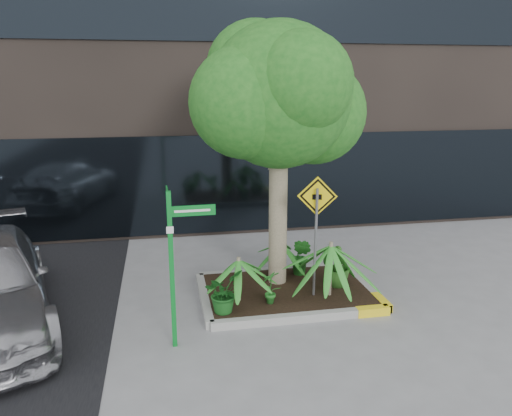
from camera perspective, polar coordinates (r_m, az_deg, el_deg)
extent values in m
plane|color=gray|center=(9.56, 2.79, -10.79)|extent=(80.00, 80.00, 0.00)
cube|color=#9E9E99|center=(10.83, 2.07, -7.25)|extent=(3.20, 0.15, 0.15)
cube|color=#9E9E99|center=(8.88, 5.32, -12.37)|extent=(3.20, 0.15, 0.15)
cube|color=#9E9E99|center=(9.60, -5.92, -10.26)|extent=(0.15, 2.20, 0.15)
cube|color=#9E9E99|center=(10.33, 12.26, -8.68)|extent=(0.15, 2.20, 0.15)
cube|color=yellow|center=(9.30, 13.20, -11.42)|extent=(0.60, 0.17, 0.15)
cube|color=black|center=(9.82, 3.53, -9.32)|extent=(3.05, 2.05, 0.06)
cylinder|color=tan|center=(9.65, 2.53, 0.04)|extent=(0.36, 0.36, 3.35)
cylinder|color=tan|center=(9.45, 3.28, 7.30)|extent=(0.63, 0.18, 1.09)
sphere|color=#1C5F1B|center=(9.36, 2.68, 12.72)|extent=(2.68, 2.68, 2.68)
sphere|color=#1C5F1B|center=(9.91, 6.67, 10.79)|extent=(2.01, 2.01, 2.01)
sphere|color=#1C5F1B|center=(9.01, -1.23, 11.96)|extent=(2.01, 2.01, 2.01)
sphere|color=#1C5F1B|center=(8.76, 5.21, 14.03)|extent=(1.79, 1.79, 1.79)
sphere|color=#1C5F1B|center=(9.83, -0.05, 15.42)|extent=(1.90, 1.90, 1.90)
cylinder|color=tan|center=(9.43, 8.47, -6.87)|extent=(0.07, 0.07, 1.04)
cylinder|color=tan|center=(9.15, -1.99, -8.10)|extent=(0.07, 0.07, 0.83)
cylinder|color=tan|center=(10.37, 2.95, -5.68)|extent=(0.07, 0.07, 0.72)
imported|color=#17531A|center=(8.76, -3.79, -9.58)|extent=(0.90, 0.90, 0.72)
imported|color=#275C1B|center=(9.91, 9.30, -6.42)|extent=(0.61, 0.61, 0.86)
imported|color=#247423|center=(9.08, 1.69, -8.94)|extent=(0.45, 0.45, 0.64)
imported|color=#1B5A1A|center=(10.35, 5.18, -5.54)|extent=(0.61, 0.61, 0.80)
cube|color=#0B8127|center=(7.73, -9.60, -7.17)|extent=(0.07, 0.07, 2.50)
cube|color=#0B8127|center=(7.46, -7.30, -0.30)|extent=(0.70, 0.04, 0.16)
cube|color=#0B8127|center=(7.73, -10.08, 1.47)|extent=(0.04, 0.70, 0.16)
cube|color=white|center=(7.45, -7.29, -0.32)|extent=(0.54, 0.02, 0.04)
cube|color=white|center=(7.73, -10.17, 1.47)|extent=(0.02, 0.54, 0.04)
cube|color=white|center=(7.48, -9.81, -2.50)|extent=(0.11, 0.01, 0.11)
cylinder|color=slate|center=(9.07, 6.80, -4.09)|extent=(0.13, 0.30, 2.10)
cube|color=yellow|center=(8.81, 7.02, 1.36)|extent=(0.69, 0.20, 0.71)
cube|color=black|center=(8.80, 7.04, 1.34)|extent=(0.61, 0.17, 0.63)
cube|color=yellow|center=(8.80, 7.05, 1.33)|extent=(0.52, 0.14, 0.53)
cube|color=black|center=(8.79, 6.99, 1.25)|extent=(0.16, 0.05, 0.09)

